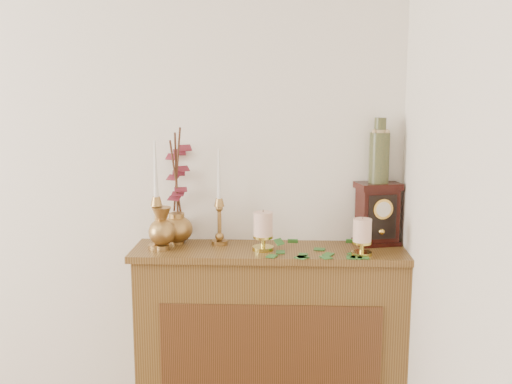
{
  "coord_description": "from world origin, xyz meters",
  "views": [
    {
      "loc": [
        1.44,
        -0.5,
        1.64
      ],
      "look_at": [
        1.33,
        2.05,
        1.19
      ],
      "focal_mm": 42.0,
      "sensor_mm": 36.0,
      "label": 1
    }
  ],
  "objects_px": {
    "mantel_clock": "(377,214)",
    "ceramic_vase": "(379,154)",
    "candlestick_center": "(219,214)",
    "bud_vase": "(162,229)",
    "candlestick_left": "(157,214)",
    "ginger_jar": "(178,190)"
  },
  "relations": [
    {
      "from": "candlestick_left",
      "to": "candlestick_center",
      "type": "height_order",
      "value": "candlestick_left"
    },
    {
      "from": "candlestick_center",
      "to": "ceramic_vase",
      "type": "distance_m",
      "value": 0.77
    },
    {
      "from": "ginger_jar",
      "to": "mantel_clock",
      "type": "bearing_deg",
      "value": -0.79
    },
    {
      "from": "candlestick_left",
      "to": "ginger_jar",
      "type": "bearing_deg",
      "value": 60.99
    },
    {
      "from": "candlestick_left",
      "to": "ceramic_vase",
      "type": "height_order",
      "value": "ceramic_vase"
    },
    {
      "from": "bud_vase",
      "to": "mantel_clock",
      "type": "distance_m",
      "value": 0.98
    },
    {
      "from": "candlestick_left",
      "to": "ceramic_vase",
      "type": "distance_m",
      "value": 1.03
    },
    {
      "from": "candlestick_left",
      "to": "ginger_jar",
      "type": "xyz_separation_m",
      "value": [
        0.07,
        0.13,
        0.08
      ]
    },
    {
      "from": "candlestick_left",
      "to": "candlestick_center",
      "type": "bearing_deg",
      "value": 18.13
    },
    {
      "from": "candlestick_center",
      "to": "bud_vase",
      "type": "height_order",
      "value": "candlestick_center"
    },
    {
      "from": "candlestick_center",
      "to": "bud_vase",
      "type": "distance_m",
      "value": 0.27
    },
    {
      "from": "bud_vase",
      "to": "candlestick_left",
      "type": "bearing_deg",
      "value": 144.88
    },
    {
      "from": "mantel_clock",
      "to": "ceramic_vase",
      "type": "xyz_separation_m",
      "value": [
        -0.0,
        0.0,
        0.28
      ]
    },
    {
      "from": "candlestick_center",
      "to": "ginger_jar",
      "type": "bearing_deg",
      "value": 166.58
    },
    {
      "from": "mantel_clock",
      "to": "ceramic_vase",
      "type": "bearing_deg",
      "value": 90.0
    },
    {
      "from": "ginger_jar",
      "to": "ceramic_vase",
      "type": "relative_size",
      "value": 1.84
    },
    {
      "from": "mantel_clock",
      "to": "ceramic_vase",
      "type": "height_order",
      "value": "ceramic_vase"
    },
    {
      "from": "candlestick_center",
      "to": "mantel_clock",
      "type": "distance_m",
      "value": 0.72
    },
    {
      "from": "candlestick_center",
      "to": "mantel_clock",
      "type": "xyz_separation_m",
      "value": [
        0.72,
        0.03,
        -0.0
      ]
    },
    {
      "from": "candlestick_center",
      "to": "candlestick_left",
      "type": "bearing_deg",
      "value": -161.87
    },
    {
      "from": "candlestick_left",
      "to": "bud_vase",
      "type": "bearing_deg",
      "value": -35.12
    },
    {
      "from": "candlestick_left",
      "to": "bud_vase",
      "type": "distance_m",
      "value": 0.07
    }
  ]
}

